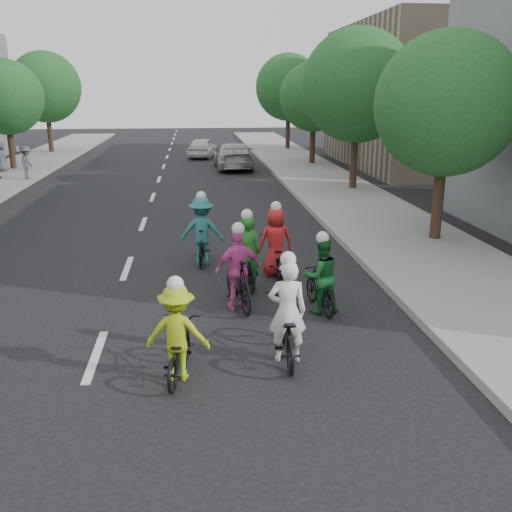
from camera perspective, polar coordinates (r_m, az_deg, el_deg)
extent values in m
plane|color=black|center=(10.23, -15.75, -9.61)|extent=(120.00, 120.00, 0.00)
cube|color=gray|center=(20.53, 11.64, 3.91)|extent=(4.00, 80.00, 0.15)
cube|color=#999993|center=(20.02, 6.30, 3.88)|extent=(0.18, 80.00, 0.18)
cube|color=gray|center=(36.02, 17.68, 15.00)|extent=(10.00, 14.00, 8.00)
cylinder|color=black|center=(34.70, -23.23, 9.68)|extent=(0.32, 0.32, 2.27)
sphere|color=#1D5724|center=(34.55, -23.77, 14.35)|extent=(4.00, 4.00, 4.00)
cylinder|color=black|center=(43.36, -19.89, 11.24)|extent=(0.32, 0.32, 2.48)
sphere|color=#1D5724|center=(43.24, -20.32, 15.56)|extent=(4.80, 4.80, 4.80)
cylinder|color=black|center=(17.49, 17.69, 4.91)|extent=(0.32, 0.32, 2.27)
sphere|color=#1D5724|center=(17.19, 18.52, 14.21)|extent=(4.00, 4.00, 4.00)
cylinder|color=black|center=(25.85, 9.74, 9.15)|extent=(0.32, 0.32, 2.48)
sphere|color=#1D5724|center=(25.66, 10.10, 16.43)|extent=(4.80, 4.80, 4.80)
cylinder|color=black|center=(34.56, 5.65, 10.88)|extent=(0.32, 0.32, 2.27)
sphere|color=#1D5724|center=(34.41, 5.79, 15.59)|extent=(4.00, 4.00, 4.00)
cylinder|color=black|center=(43.37, 3.20, 12.16)|extent=(0.32, 0.32, 2.48)
sphere|color=#1D5724|center=(43.26, 3.27, 16.50)|extent=(4.80, 4.80, 4.80)
imported|color=black|center=(11.79, -1.79, -2.62)|extent=(0.85, 1.86, 1.08)
imported|color=#E450AA|center=(11.60, -1.76, -1.38)|extent=(1.05, 0.59, 1.68)
sphere|color=white|center=(11.37, -1.80, 2.76)|extent=(0.26, 0.26, 0.26)
imported|color=black|center=(14.85, -5.38, 1.07)|extent=(0.62, 1.63, 0.96)
imported|color=#277673|center=(14.66, -5.42, 2.49)|extent=(1.20, 0.77, 1.76)
sphere|color=white|center=(14.47, -5.51, 5.96)|extent=(0.26, 0.26, 0.26)
imported|color=black|center=(9.15, -7.78, -9.34)|extent=(0.83, 1.70, 0.85)
imported|color=#AECB16|center=(8.92, -7.88, -7.63)|extent=(1.08, 0.73, 1.54)
sphere|color=white|center=(8.63, -8.08, -2.82)|extent=(0.26, 0.26, 0.26)
imported|color=black|center=(9.63, 3.02, -7.34)|extent=(0.79, 1.96, 1.01)
imported|color=white|center=(9.40, 3.15, -5.54)|extent=(0.66, 0.46, 1.74)
sphere|color=white|center=(9.10, 3.24, -0.34)|extent=(0.26, 0.26, 0.26)
imported|color=black|center=(12.96, -0.93, -1.18)|extent=(0.63, 1.60, 0.94)
imported|color=#227E22|center=(12.76, -0.90, 0.32)|extent=(0.66, 0.48, 1.70)
sphere|color=white|center=(12.55, -0.92, 4.14)|extent=(0.26, 0.26, 0.26)
imported|color=black|center=(13.93, 1.92, 0.01)|extent=(0.68, 1.77, 0.92)
imported|color=red|center=(13.73, 1.99, 1.43)|extent=(0.84, 0.57, 1.68)
sphere|color=white|center=(13.53, 2.03, 4.95)|extent=(0.26, 0.26, 0.26)
imported|color=black|center=(11.70, 6.39, -3.36)|extent=(0.66, 1.54, 0.90)
imported|color=#166626|center=(11.50, 6.55, -2.00)|extent=(0.84, 0.70, 1.55)
sphere|color=white|center=(11.28, 6.68, 1.83)|extent=(0.26, 0.26, 0.26)
imported|color=#A2A2A6|center=(32.96, -2.29, 9.96)|extent=(2.18, 5.06, 1.45)
imported|color=white|center=(38.77, -5.35, 10.76)|extent=(2.32, 4.09, 1.31)
imported|color=#4E4D5A|center=(30.19, -21.93, 8.65)|extent=(0.66, 1.06, 1.59)
imported|color=#525360|center=(33.65, -24.09, 9.06)|extent=(0.51, 0.77, 1.56)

